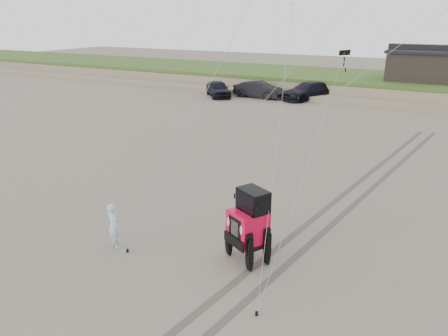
{
  "coord_description": "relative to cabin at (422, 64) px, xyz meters",
  "views": [
    {
      "loc": [
        5.65,
        -9.66,
        7.63
      ],
      "look_at": [
        -1.21,
        3.0,
        2.6
      ],
      "focal_mm": 35.0,
      "sensor_mm": 36.0,
      "label": 1
    }
  ],
  "objects": [
    {
      "name": "ground",
      "position": [
        -2.0,
        -37.0,
        -3.24
      ],
      "size": [
        160.0,
        160.0,
        0.0
      ],
      "primitive_type": "plane",
      "color": "#6B6054",
      "rests_on": "ground"
    },
    {
      "name": "dune_ridge",
      "position": [
        -2.0,
        0.5,
        -2.42
      ],
      "size": [
        160.0,
        14.25,
        1.73
      ],
      "color": "#7A6B54",
      "rests_on": "ground"
    },
    {
      "name": "cabin",
      "position": [
        0.0,
        0.0,
        0.0
      ],
      "size": [
        6.4,
        5.4,
        3.35
      ],
      "color": "black",
      "rests_on": "dune_ridge"
    },
    {
      "name": "truck_a",
      "position": [
        -17.59,
        -8.68,
        -2.45
      ],
      "size": [
        4.46,
        4.71,
        1.58
      ],
      "primitive_type": "imported",
      "rotation": [
        0.0,
        0.0,
        0.72
      ],
      "color": "black",
      "rests_on": "ground"
    },
    {
      "name": "truck_b",
      "position": [
        -13.85,
        -7.26,
        -2.43
      ],
      "size": [
        4.98,
        1.95,
        1.61
      ],
      "primitive_type": "imported",
      "rotation": [
        0.0,
        0.0,
        1.52
      ],
      "color": "black",
      "rests_on": "ground"
    },
    {
      "name": "truck_c",
      "position": [
        -9.2,
        -5.98,
        -2.4
      ],
      "size": [
        4.73,
        6.19,
        1.67
      ],
      "primitive_type": "imported",
      "rotation": [
        0.0,
        0.0,
        -0.48
      ],
      "color": "black",
      "rests_on": "ground"
    },
    {
      "name": "jeep",
      "position": [
        -1.7,
        -35.17,
        -2.26
      ],
      "size": [
        4.48,
        5.72,
        1.96
      ],
      "primitive_type": null,
      "rotation": [
        0.0,
        0.0,
        -0.49
      ],
      "color": "red",
      "rests_on": "ground"
    },
    {
      "name": "man",
      "position": [
        -6.1,
        -36.62,
        -2.42
      ],
      "size": [
        0.7,
        0.59,
        1.64
      ],
      "primitive_type": "imported",
      "rotation": [
        0.0,
        0.0,
        2.76
      ],
      "color": "#91D2E1",
      "rests_on": "ground"
    },
    {
      "name": "stake_main",
      "position": [
        -5.5,
        -36.7,
        -3.18
      ],
      "size": [
        0.08,
        0.08,
        0.12
      ],
      "primitive_type": "cylinder",
      "color": "black",
      "rests_on": "ground"
    },
    {
      "name": "stake_aux",
      "position": [
        -0.24,
        -37.64,
        -3.18
      ],
      "size": [
        0.08,
        0.08,
        0.12
      ],
      "primitive_type": "cylinder",
      "color": "black",
      "rests_on": "ground"
    },
    {
      "name": "tire_tracks",
      "position": [
        0.0,
        -29.0,
        -3.23
      ],
      "size": [
        5.22,
        29.74,
        0.01
      ],
      "color": "#4C443D",
      "rests_on": "ground"
    }
  ]
}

